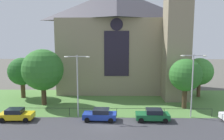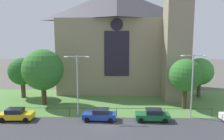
{
  "view_description": "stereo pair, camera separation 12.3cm",
  "coord_description": "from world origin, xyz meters",
  "px_view_note": "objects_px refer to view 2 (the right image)",
  "views": [
    {
      "loc": [
        1.06,
        -25.98,
        10.22
      ],
      "look_at": [
        0.48,
        8.0,
        5.51
      ],
      "focal_mm": 35.5,
      "sensor_mm": 36.0,
      "label": 1
    },
    {
      "loc": [
        1.18,
        -25.98,
        10.22
      ],
      "look_at": [
        0.48,
        8.0,
        5.51
      ],
      "focal_mm": 35.5,
      "sensor_mm": 36.0,
      "label": 2
    }
  ],
  "objects_px": {
    "tree_left_far": "(22,72)",
    "tree_right_near": "(186,75)",
    "tree_left_near": "(43,70)",
    "streetlamp_near": "(77,78)",
    "tree_right_far": "(200,72)",
    "parked_car_yellow": "(16,114)",
    "parked_car_blue": "(100,115)",
    "parked_car_green": "(153,115)",
    "streetlamp_far": "(193,78)",
    "church_building": "(121,39)"
  },
  "relations": [
    {
      "from": "tree_right_far",
      "to": "tree_right_near",
      "type": "distance_m",
      "value": 8.17
    },
    {
      "from": "tree_right_near",
      "to": "parked_car_yellow",
      "type": "bearing_deg",
      "value": -166.59
    },
    {
      "from": "church_building",
      "to": "streetlamp_near",
      "type": "bearing_deg",
      "value": -109.99
    },
    {
      "from": "church_building",
      "to": "parked_car_blue",
      "type": "height_order",
      "value": "church_building"
    },
    {
      "from": "church_building",
      "to": "tree_right_far",
      "type": "xyz_separation_m",
      "value": [
        13.97,
        -5.58,
        -5.72
      ]
    },
    {
      "from": "church_building",
      "to": "tree_right_far",
      "type": "relative_size",
      "value": 3.73
    },
    {
      "from": "streetlamp_near",
      "to": "parked_car_yellow",
      "type": "distance_m",
      "value": 8.99
    },
    {
      "from": "tree_left_far",
      "to": "parked_car_blue",
      "type": "distance_m",
      "value": 18.52
    },
    {
      "from": "church_building",
      "to": "streetlamp_far",
      "type": "relative_size",
      "value": 3.1
    },
    {
      "from": "tree_left_far",
      "to": "parked_car_yellow",
      "type": "xyz_separation_m",
      "value": [
        3.73,
        -11.11,
        -3.89
      ]
    },
    {
      "from": "streetlamp_far",
      "to": "streetlamp_near",
      "type": "bearing_deg",
      "value": -180.0
    },
    {
      "from": "church_building",
      "to": "parked_car_green",
      "type": "xyz_separation_m",
      "value": [
        3.78,
        -17.66,
        -9.53
      ]
    },
    {
      "from": "streetlamp_near",
      "to": "parked_car_yellow",
      "type": "height_order",
      "value": "streetlamp_near"
    },
    {
      "from": "tree_left_far",
      "to": "parked_car_yellow",
      "type": "distance_m",
      "value": 12.35
    },
    {
      "from": "streetlamp_far",
      "to": "tree_right_near",
      "type": "bearing_deg",
      "value": 85.22
    },
    {
      "from": "church_building",
      "to": "parked_car_yellow",
      "type": "xyz_separation_m",
      "value": [
        -13.57,
        -17.79,
        -9.53
      ]
    },
    {
      "from": "streetlamp_near",
      "to": "streetlamp_far",
      "type": "bearing_deg",
      "value": 0.0
    },
    {
      "from": "tree_left_far",
      "to": "parked_car_yellow",
      "type": "relative_size",
      "value": 1.67
    },
    {
      "from": "tree_right_near",
      "to": "parked_car_blue",
      "type": "xyz_separation_m",
      "value": [
        -12.26,
        -5.33,
        -4.24
      ]
    },
    {
      "from": "parked_car_yellow",
      "to": "church_building",
      "type": "bearing_deg",
      "value": 51.12
    },
    {
      "from": "tree_left_near",
      "to": "parked_car_yellow",
      "type": "relative_size",
      "value": 2.06
    },
    {
      "from": "tree_right_far",
      "to": "streetlamp_near",
      "type": "height_order",
      "value": "streetlamp_near"
    },
    {
      "from": "parked_car_yellow",
      "to": "parked_car_blue",
      "type": "height_order",
      "value": "same"
    },
    {
      "from": "tree_left_far",
      "to": "streetlamp_far",
      "type": "distance_m",
      "value": 28.04
    },
    {
      "from": "tree_left_far",
      "to": "streetlamp_far",
      "type": "height_order",
      "value": "streetlamp_far"
    },
    {
      "from": "church_building",
      "to": "tree_right_near",
      "type": "bearing_deg",
      "value": -52.74
    },
    {
      "from": "tree_left_near",
      "to": "parked_car_blue",
      "type": "xyz_separation_m",
      "value": [
        9.31,
        -6.67,
        -4.8
      ]
    },
    {
      "from": "tree_right_far",
      "to": "parked_car_yellow",
      "type": "bearing_deg",
      "value": -156.09
    },
    {
      "from": "church_building",
      "to": "parked_car_blue",
      "type": "relative_size",
      "value": 6.08
    },
    {
      "from": "parked_car_green",
      "to": "tree_left_far",
      "type": "bearing_deg",
      "value": -26.36
    },
    {
      "from": "parked_car_green",
      "to": "streetlamp_far",
      "type": "bearing_deg",
      "value": -164.16
    },
    {
      "from": "tree_left_far",
      "to": "streetlamp_near",
      "type": "bearing_deg",
      "value": -40.15
    },
    {
      "from": "streetlamp_near",
      "to": "parked_car_blue",
      "type": "relative_size",
      "value": 1.92
    },
    {
      "from": "tree_right_far",
      "to": "parked_car_yellow",
      "type": "distance_m",
      "value": 30.36
    },
    {
      "from": "parked_car_blue",
      "to": "parked_car_green",
      "type": "height_order",
      "value": "same"
    },
    {
      "from": "streetlamp_near",
      "to": "streetlamp_far",
      "type": "distance_m",
      "value": 14.96
    },
    {
      "from": "tree_left_near",
      "to": "parked_car_green",
      "type": "height_order",
      "value": "tree_left_near"
    },
    {
      "from": "streetlamp_far",
      "to": "tree_right_far",
      "type": "bearing_deg",
      "value": 65.28
    },
    {
      "from": "tree_right_far",
      "to": "tree_right_near",
      "type": "bearing_deg",
      "value": -124.28
    },
    {
      "from": "streetlamp_far",
      "to": "parked_car_yellow",
      "type": "distance_m",
      "value": 23.12
    },
    {
      "from": "streetlamp_far",
      "to": "tree_left_far",
      "type": "bearing_deg",
      "value": 159.98
    },
    {
      "from": "tree_left_far",
      "to": "tree_right_near",
      "type": "distance_m",
      "value": 27.26
    },
    {
      "from": "tree_left_near",
      "to": "streetlamp_near",
      "type": "distance_m",
      "value": 8.22
    },
    {
      "from": "tree_right_far",
      "to": "tree_left_near",
      "type": "distance_m",
      "value": 26.74
    },
    {
      "from": "streetlamp_far",
      "to": "tree_left_near",
      "type": "bearing_deg",
      "value": 165.99
    },
    {
      "from": "tree_left_far",
      "to": "parked_car_green",
      "type": "height_order",
      "value": "tree_left_far"
    },
    {
      "from": "streetlamp_near",
      "to": "parked_car_blue",
      "type": "xyz_separation_m",
      "value": [
        3.03,
        -1.37,
        -4.49
      ]
    },
    {
      "from": "streetlamp_near",
      "to": "tree_right_far",
      "type": "bearing_deg",
      "value": 28.27
    },
    {
      "from": "church_building",
      "to": "streetlamp_near",
      "type": "relative_size",
      "value": 3.16
    },
    {
      "from": "tree_right_near",
      "to": "streetlamp_far",
      "type": "height_order",
      "value": "streetlamp_far"
    }
  ]
}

